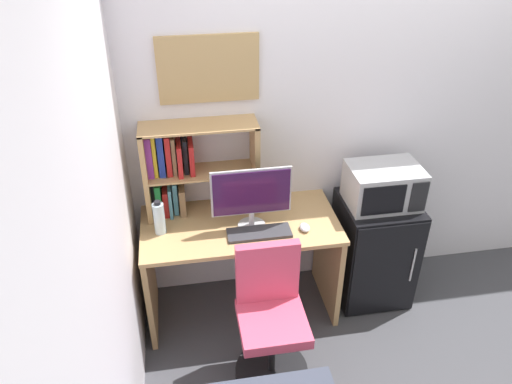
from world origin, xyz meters
name	(u,v)px	position (x,y,z in m)	size (l,w,h in m)	color
wall_back	(419,114)	(0.40, 0.02, 1.30)	(6.40, 0.04, 2.60)	silver
wall_left	(92,328)	(-1.62, -1.60, 1.30)	(0.04, 4.40, 2.60)	silver
desk	(241,251)	(-0.90, -0.32, 0.54)	(1.29, 0.63, 0.77)	tan
hutch_bookshelf	(183,168)	(-1.24, -0.11, 1.10)	(0.74, 0.24, 0.63)	tan
monitor	(251,195)	(-0.84, -0.37, 1.01)	(0.51, 0.18, 0.42)	#B7B7BC
keyboard	(259,233)	(-0.80, -0.46, 0.78)	(0.41, 0.15, 0.02)	#333338
computer_mouse	(305,227)	(-0.51, -0.46, 0.79)	(0.06, 0.09, 0.04)	silver
water_bottle	(159,218)	(-1.42, -0.33, 0.88)	(0.07, 0.07, 0.24)	silver
mini_fridge	(373,249)	(0.07, -0.29, 0.40)	(0.51, 0.52, 0.80)	black
microwave	(383,186)	(0.07, -0.29, 0.94)	(0.48, 0.35, 0.27)	#ADADB2
desk_chair	(271,322)	(-0.80, -0.86, 0.40)	(0.46, 0.46, 0.90)	black
wall_corkboard	(208,69)	(-1.04, -0.01, 1.71)	(0.62, 0.02, 0.41)	tan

